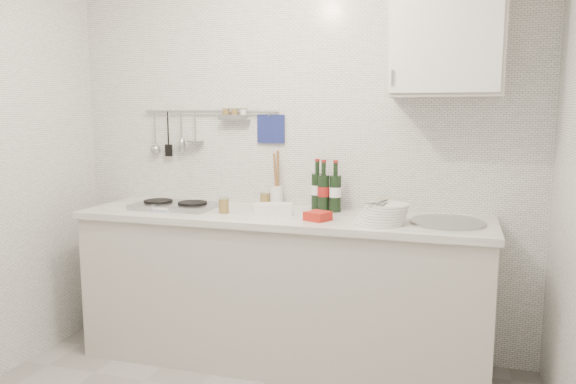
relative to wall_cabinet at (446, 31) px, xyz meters
The scene contains 14 objects.
back_wall 1.15m from the wall_cabinet, 168.67° to the left, with size 3.00×0.02×2.50m, color silver.
counter 1.76m from the wall_cabinet, behind, with size 2.44×0.64×0.96m.
wall_rail 1.59m from the wall_cabinet, behind, with size 0.98×0.09×0.34m.
wall_cabinet is the anchor object (origin of this frame).
plate_stack_hob 1.92m from the wall_cabinet, behind, with size 0.30×0.30×0.03m.
plate_stack_sink 1.04m from the wall_cabinet, 142.48° to the right, with size 0.29×0.28×0.12m.
wine_bottles 1.11m from the wall_cabinet, behind, with size 0.20×0.13×0.31m.
butter_dish 1.38m from the wall_cabinet, behind, with size 0.22×0.11×0.07m, color white.
strawberry_punnet 1.22m from the wall_cabinet, 159.10° to the right, with size 0.12×0.12×0.05m, color red.
utensil_crock 1.39m from the wall_cabinet, behind, with size 0.09×0.09×0.36m.
jar_a 1.45m from the wall_cabinet, behind, with size 0.06×0.06×0.10m.
jar_b 1.04m from the wall_cabinet, behind, with size 0.07×0.07×0.09m.
jar_c 1.04m from the wall_cabinet, behind, with size 0.07×0.07×0.09m.
jar_d 1.59m from the wall_cabinet, behind, with size 0.06×0.06×0.09m.
Camera 1 is at (1.00, -2.01, 1.53)m, focal length 35.00 mm.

